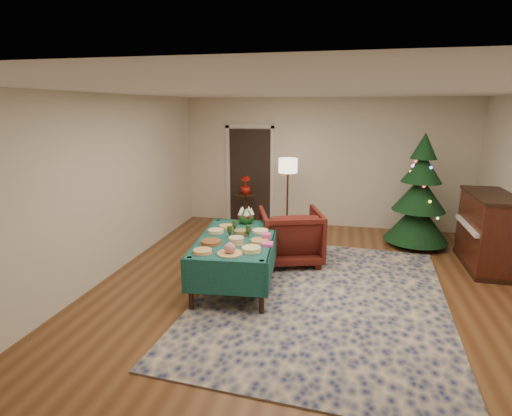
% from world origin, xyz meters
% --- Properties ---
extents(room_shell, '(7.00, 7.00, 7.00)m').
position_xyz_m(room_shell, '(0.00, 0.00, 1.35)').
color(room_shell, '#593319').
rests_on(room_shell, ground).
extents(doorway, '(1.08, 0.04, 2.16)m').
position_xyz_m(doorway, '(-1.60, 3.48, 1.10)').
color(doorway, black).
rests_on(doorway, ground).
extents(rug, '(3.46, 4.40, 0.02)m').
position_xyz_m(rug, '(0.22, 0.00, 0.01)').
color(rug, '#131E47').
rests_on(rug, ground).
extents(buffet_table, '(1.24, 1.93, 0.71)m').
position_xyz_m(buffet_table, '(-1.02, 0.19, 0.57)').
color(buffet_table, black).
rests_on(buffet_table, ground).
extents(platter_0, '(0.28, 0.28, 0.04)m').
position_xyz_m(platter_0, '(-1.27, -0.51, 0.73)').
color(platter_0, silver).
rests_on(platter_0, buffet_table).
extents(platter_1, '(0.33, 0.33, 0.15)m').
position_xyz_m(platter_1, '(-0.92, -0.48, 0.77)').
color(platter_1, silver).
rests_on(platter_1, buffet_table).
extents(platter_2, '(0.28, 0.28, 0.06)m').
position_xyz_m(platter_2, '(-0.69, -0.32, 0.74)').
color(platter_2, silver).
rests_on(platter_2, buffet_table).
extents(platter_3, '(0.31, 0.31, 0.05)m').
position_xyz_m(platter_3, '(-1.28, -0.16, 0.74)').
color(platter_3, silver).
rests_on(platter_3, buffet_table).
extents(platter_4, '(0.24, 0.24, 0.10)m').
position_xyz_m(platter_4, '(-0.95, -0.09, 0.76)').
color(platter_4, silver).
rests_on(platter_4, buffet_table).
extents(platter_5, '(0.29, 0.29, 0.04)m').
position_xyz_m(platter_5, '(-0.66, 0.05, 0.73)').
color(platter_5, silver).
rests_on(platter_5, buffet_table).
extents(platter_6, '(0.27, 0.27, 0.05)m').
position_xyz_m(platter_6, '(-1.37, 0.32, 0.74)').
color(platter_6, silver).
rests_on(platter_6, buffet_table).
extents(platter_7, '(0.24, 0.24, 0.07)m').
position_xyz_m(platter_7, '(-0.99, 0.31, 0.75)').
color(platter_7, silver).
rests_on(platter_7, buffet_table).
extents(platter_8, '(0.27, 0.27, 0.04)m').
position_xyz_m(platter_8, '(-0.74, 0.48, 0.73)').
color(platter_8, silver).
rests_on(platter_8, buffet_table).
extents(platter_9, '(0.26, 0.26, 0.04)m').
position_xyz_m(platter_9, '(-1.29, 0.59, 0.73)').
color(platter_9, silver).
rests_on(platter_9, buffet_table).
extents(goblet_0, '(0.08, 0.08, 0.17)m').
position_xyz_m(goblet_0, '(-1.12, 0.46, 0.80)').
color(goblet_0, '#2D471E').
rests_on(goblet_0, buffet_table).
extents(goblet_1, '(0.08, 0.08, 0.17)m').
position_xyz_m(goblet_1, '(-0.86, 0.26, 0.80)').
color(goblet_1, '#2D471E').
rests_on(goblet_1, buffet_table).
extents(goblet_2, '(0.08, 0.08, 0.17)m').
position_xyz_m(goblet_2, '(-1.11, 0.16, 0.80)').
color(goblet_2, '#2D471E').
rests_on(goblet_2, buffet_table).
extents(napkin_stack, '(0.16, 0.16, 0.04)m').
position_xyz_m(napkin_stack, '(-0.53, -0.06, 0.73)').
color(napkin_stack, '#FA45B3').
rests_on(napkin_stack, buffet_table).
extents(gift_box, '(0.12, 0.12, 0.10)m').
position_xyz_m(gift_box, '(-0.58, 0.16, 0.76)').
color(gift_box, '#E94094').
rests_on(gift_box, buffet_table).
extents(centerpiece, '(0.26, 0.26, 0.30)m').
position_xyz_m(centerpiece, '(-1.06, 0.90, 0.84)').
color(centerpiece, '#1E4C1E').
rests_on(centerpiece, buffet_table).
extents(armchair, '(1.18, 1.15, 0.99)m').
position_xyz_m(armchair, '(-0.38, 1.21, 0.49)').
color(armchair, '#4C1610').
rests_on(armchair, ground).
extents(floor_lamp, '(0.37, 0.37, 1.53)m').
position_xyz_m(floor_lamp, '(-0.65, 2.72, 1.30)').
color(floor_lamp, '#A57F3F').
rests_on(floor_lamp, ground).
extents(side_table, '(0.40, 0.40, 0.72)m').
position_xyz_m(side_table, '(-1.59, 3.01, 0.35)').
color(side_table, black).
rests_on(side_table, ground).
extents(potted_plant, '(0.21, 0.38, 0.21)m').
position_xyz_m(potted_plant, '(-1.59, 3.01, 0.82)').
color(potted_plant, '#A9170C').
rests_on(potted_plant, side_table).
extents(christmas_tree, '(1.29, 1.29, 2.08)m').
position_xyz_m(christmas_tree, '(1.78, 2.53, 0.93)').
color(christmas_tree, black).
rests_on(christmas_tree, ground).
extents(piano, '(0.67, 1.40, 1.20)m').
position_xyz_m(piano, '(2.69, 1.66, 0.59)').
color(piano, black).
rests_on(piano, ground).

